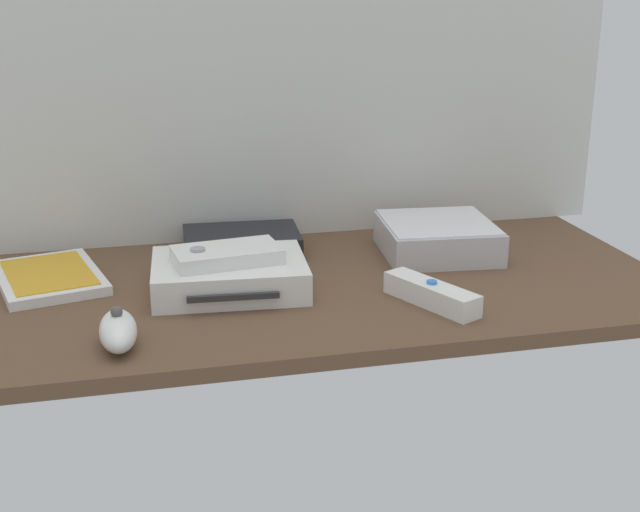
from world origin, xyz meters
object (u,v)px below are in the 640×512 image
object	(u,v)px
remote_nunchuk	(118,331)
game_console	(230,276)
game_case	(49,277)
mini_computer	(437,238)
remote_wand	(431,294)
network_router	(242,242)
remote_classic_pad	(227,255)

from	to	relation	value
remote_nunchuk	game_console	bearing A→B (deg)	44.79
game_case	mini_computer	bearing A→B (deg)	-14.13
remote_wand	remote_nunchuk	xyz separation A→B (cm)	(-40.60, -4.10, 0.53)
game_case	network_router	bearing A→B (deg)	0.48
remote_wand	remote_classic_pad	size ratio (longest dim) A/B	0.98
game_case	remote_nunchuk	distance (cm)	26.66
game_console	mini_computer	size ratio (longest dim) A/B	1.20
game_case	network_router	xyz separation A→B (cm)	(28.76, 7.24, 0.94)
remote_classic_pad	game_console	bearing A→B (deg)	20.28
remote_classic_pad	mini_computer	bearing A→B (deg)	8.08
remote_classic_pad	game_case	bearing A→B (deg)	151.27
game_case	remote_wand	size ratio (longest dim) A/B	1.45
mini_computer	remote_classic_pad	bearing A→B (deg)	-164.92
mini_computer	remote_wand	distance (cm)	22.08
game_console	game_case	distance (cm)	26.48
game_console	remote_wand	distance (cm)	27.75
network_router	remote_wand	xyz separation A→B (cm)	(21.24, -28.06, -0.19)
network_router	remote_classic_pad	xyz separation A→B (cm)	(-4.43, -16.94, 3.71)
game_console	remote_nunchuk	size ratio (longest dim) A/B	2.21
network_router	remote_wand	world-z (taller)	same
remote_nunchuk	mini_computer	bearing A→B (deg)	25.99
remote_wand	remote_nunchuk	size ratio (longest dim) A/B	1.49
remote_wand	game_case	bearing A→B (deg)	132.30
game_case	remote_nunchuk	xyz separation A→B (cm)	(9.40, -24.92, 1.28)
mini_computer	network_router	size ratio (longest dim) A/B	0.99
mini_computer	remote_wand	xyz separation A→B (cm)	(-8.54, -20.33, -1.13)
remote_wand	mini_computer	bearing A→B (deg)	42.11
mini_computer	game_case	xyz separation A→B (cm)	(-58.55, 0.48, -1.88)
mini_computer	remote_wand	world-z (taller)	mini_computer
game_console	remote_wand	bearing A→B (deg)	-19.68
game_console	game_case	size ratio (longest dim) A/B	1.02
game_console	mini_computer	xyz separation A→B (cm)	(33.89, 9.05, 0.44)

